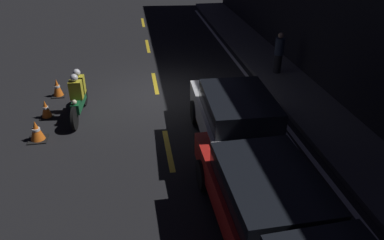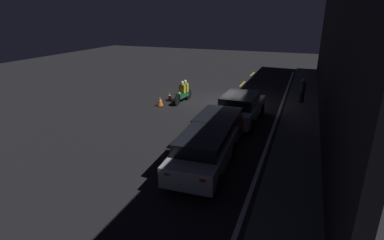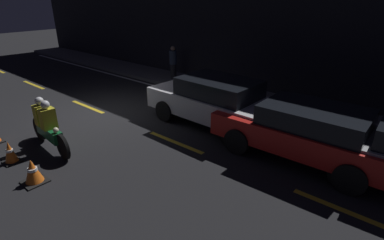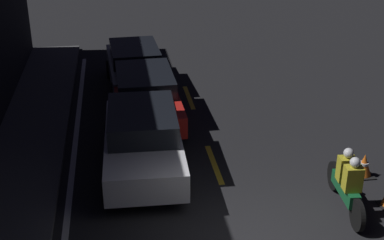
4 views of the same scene
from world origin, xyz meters
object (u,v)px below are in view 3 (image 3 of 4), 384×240
at_px(traffic_cone_mid, 10,152).
at_px(pedestrian, 173,63).
at_px(sedan_white, 215,100).
at_px(taxi_red, 306,130).
at_px(motorcycle, 47,126).
at_px(traffic_cone_far, 33,171).

relative_size(traffic_cone_mid, pedestrian, 0.37).
height_order(sedan_white, taxi_red, sedan_white).
xyz_separation_m(traffic_cone_mid, pedestrian, (-2.07, 8.06, 0.64)).
relative_size(sedan_white, pedestrian, 2.85).
bearing_deg(motorcycle, pedestrian, 111.06).
height_order(motorcycle, traffic_cone_mid, motorcycle).
distance_m(sedan_white, pedestrian, 5.36).
height_order(motorcycle, traffic_cone_far, motorcycle).
distance_m(taxi_red, traffic_cone_mid, 7.36).
relative_size(sedan_white, traffic_cone_far, 7.55).
distance_m(sedan_white, traffic_cone_mid, 5.77).
xyz_separation_m(sedan_white, pedestrian, (-4.52, 2.87, 0.10)).
relative_size(traffic_cone_mid, traffic_cone_far, 0.98).
xyz_separation_m(traffic_cone_mid, traffic_cone_far, (1.31, -0.02, 0.00)).
height_order(taxi_red, motorcycle, taxi_red).
bearing_deg(sedan_white, traffic_cone_far, 79.31).
relative_size(sedan_white, traffic_cone_mid, 7.68).
bearing_deg(sedan_white, motorcycle, 61.45).
distance_m(traffic_cone_mid, traffic_cone_far, 1.31).
bearing_deg(sedan_white, pedestrian, -30.80).
relative_size(sedan_white, motorcycle, 1.93).
relative_size(taxi_red, traffic_cone_mid, 7.85).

